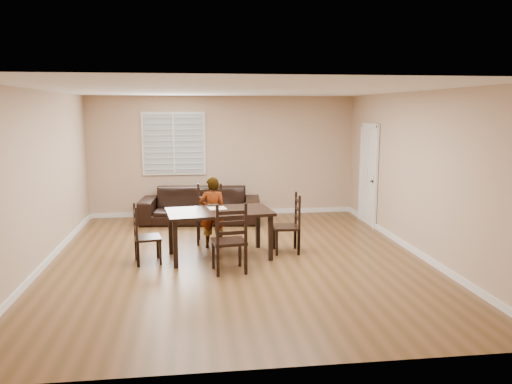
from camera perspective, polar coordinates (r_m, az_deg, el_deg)
ground at (r=8.19m, az=-2.13°, el=-7.65°), size 7.00×7.00×0.00m
room at (r=8.03m, az=-2.07°, el=5.16°), size 6.04×7.04×2.72m
dining_table at (r=8.13m, az=-4.23°, el=-2.71°), size 1.78×1.15×0.78m
chair_near at (r=9.21m, az=-5.30°, el=-2.67°), size 0.50×0.47×1.06m
chair_far at (r=7.33m, az=-2.91°, el=-5.75°), size 0.54×0.51×1.07m
chair_left at (r=8.06m, az=-13.08°, el=-5.03°), size 0.46×0.49×0.94m
chair_right at (r=8.49m, az=4.29°, el=-3.86°), size 0.45×0.48×1.01m
child at (r=8.73m, az=-4.96°, el=-2.35°), size 0.48×0.35×1.25m
napkin at (r=8.30m, az=-4.48°, el=-1.84°), size 0.33×0.33×0.00m
donut at (r=8.30m, az=-4.34°, el=-1.71°), size 0.09×0.09×0.03m
sofa at (r=10.76m, az=-6.36°, el=-1.51°), size 2.62×1.23×0.74m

